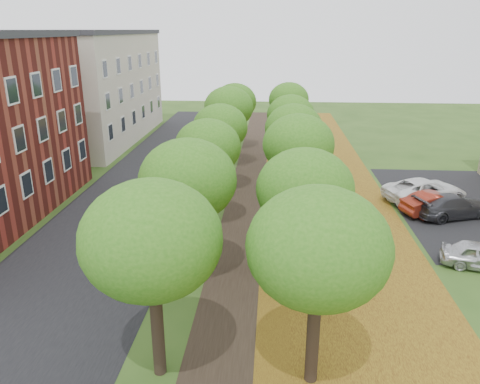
% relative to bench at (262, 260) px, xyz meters
% --- Properties ---
extents(ground, '(120.00, 120.00, 0.00)m').
position_rel_bench_xyz_m(ground, '(-0.89, -7.19, -0.40)').
color(ground, '#2D4C19').
rests_on(ground, ground).
extents(street_asphalt, '(8.00, 70.00, 0.01)m').
position_rel_bench_xyz_m(street_asphalt, '(-8.39, 7.81, -0.40)').
color(street_asphalt, black).
rests_on(street_asphalt, ground).
extents(footpath, '(3.20, 70.00, 0.01)m').
position_rel_bench_xyz_m(footpath, '(-0.89, 7.81, -0.40)').
color(footpath, black).
rests_on(footpath, ground).
extents(leaf_verge, '(7.50, 70.00, 0.01)m').
position_rel_bench_xyz_m(leaf_verge, '(4.11, 7.81, -0.40)').
color(leaf_verge, olive).
rests_on(leaf_verge, ground).
extents(parking_lot, '(9.00, 16.00, 0.01)m').
position_rel_bench_xyz_m(parking_lot, '(12.61, 8.81, -0.40)').
color(parking_lot, black).
rests_on(parking_lot, ground).
extents(tree_row_west, '(3.92, 33.92, 6.13)m').
position_rel_bench_xyz_m(tree_row_west, '(-3.09, 7.81, 4.03)').
color(tree_row_west, black).
rests_on(tree_row_west, ground).
extents(tree_row_east, '(3.92, 33.92, 6.13)m').
position_rel_bench_xyz_m(tree_row_east, '(1.71, 7.81, 4.03)').
color(tree_row_east, black).
rests_on(tree_row_east, ground).
extents(building_cream, '(10.30, 20.30, 10.40)m').
position_rel_bench_xyz_m(building_cream, '(-17.89, 25.81, 4.81)').
color(building_cream, beige).
rests_on(building_cream, ground).
extents(bench, '(0.73, 1.68, 0.77)m').
position_rel_bench_xyz_m(bench, '(0.00, 0.00, 0.00)').
color(bench, '#28322B').
rests_on(bench, ground).
extents(car_red, '(4.38, 2.71, 1.36)m').
position_rel_bench_xyz_m(car_red, '(10.11, 7.33, 0.28)').
color(car_red, maroon).
rests_on(car_red, ground).
extents(car_grey, '(5.09, 3.37, 1.37)m').
position_rel_bench_xyz_m(car_grey, '(10.96, 7.02, 0.28)').
color(car_grey, '#38383D').
rests_on(car_grey, ground).
extents(car_white, '(5.85, 4.19, 1.48)m').
position_rel_bench_xyz_m(car_white, '(10.11, 9.59, 0.34)').
color(car_white, white).
rests_on(car_white, ground).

